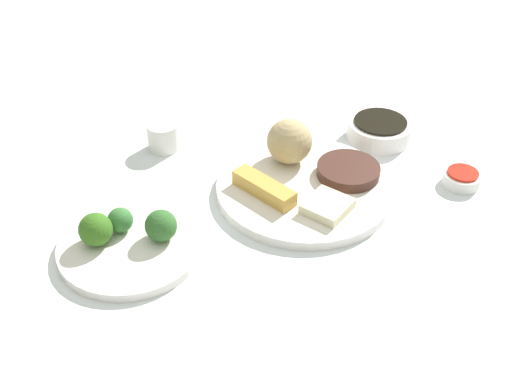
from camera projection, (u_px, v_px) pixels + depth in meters
The scene contains 15 objects.
tabletop at pixel (298, 220), 0.94m from camera, with size 2.20×2.20×0.02m, color white.
main_plate at pixel (306, 188), 0.98m from camera, with size 0.28×0.28×0.02m, color white.
rice_scoop at pixel (289, 141), 1.00m from camera, with size 0.07×0.07×0.07m, color tan.
spring_roll at pixel (264, 188), 0.94m from camera, with size 0.11×0.03×0.02m, color gold.
crab_rangoon_wonton at pixel (327, 207), 0.91m from camera, with size 0.06×0.07×0.02m, color beige.
stir_fry_heap at pixel (348, 171), 0.99m from camera, with size 0.10×0.10×0.02m, color #43251C.
broccoli_plate at pixel (131, 245), 0.87m from camera, with size 0.21×0.21×0.01m, color white.
broccoli_floret_0 at pixel (161, 226), 0.86m from camera, with size 0.05×0.05×0.05m, color #32652B.
broccoli_floret_1 at pixel (120, 220), 0.88m from camera, with size 0.04×0.04×0.04m, color #367335.
broccoli_floret_2 at pixel (96, 230), 0.85m from camera, with size 0.05×0.05×0.05m, color #376C1E.
soy_sauce_bowl at pixel (379, 131), 1.10m from camera, with size 0.11×0.11×0.03m, color white.
soy_sauce_bowl_liquid at pixel (381, 122), 1.09m from camera, with size 0.09×0.09×0.00m, color black.
sauce_ramekin_sweet_and_sour at pixel (462, 179), 0.99m from camera, with size 0.06×0.06×0.02m, color white.
sauce_ramekin_sweet_and_sour_liquid at pixel (463, 173), 0.99m from camera, with size 0.05×0.05×0.00m, color red.
teacup at pixel (164, 136), 1.07m from camera, with size 0.06×0.06×0.05m, color silver.
Camera 1 is at (-0.08, 0.72, 0.61)m, focal length 43.12 mm.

